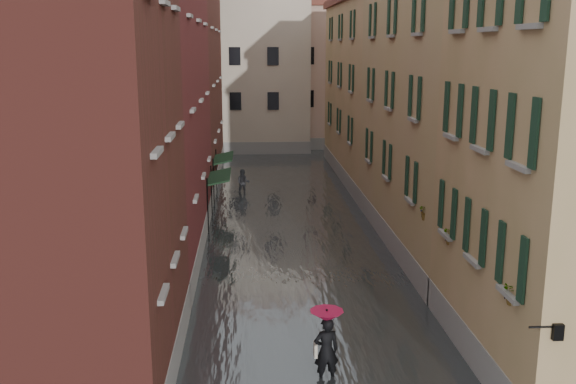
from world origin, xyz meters
name	(u,v)px	position (x,y,z in m)	size (l,w,h in m)	color
ground	(317,341)	(0.00, 0.00, 0.00)	(120.00, 120.00, 0.00)	#575659
floodwater	(290,223)	(0.00, 13.00, 0.10)	(10.00, 60.00, 0.20)	#474D4F
building_left_near	(45,141)	(-7.00, -2.00, 6.50)	(6.00, 8.00, 13.00)	maroon
building_left_mid	(127,109)	(-7.00, 9.00, 6.25)	(6.00, 14.00, 12.50)	#5C1E1D
building_left_far	(169,75)	(-7.00, 24.00, 7.00)	(6.00, 16.00, 14.00)	maroon
building_right_mid	(459,101)	(7.00, 9.00, 6.50)	(6.00, 14.00, 13.00)	tan
building_right_far	(385,93)	(7.00, 24.00, 5.75)	(6.00, 16.00, 11.50)	olive
building_end_cream	(236,73)	(-3.00, 38.00, 6.50)	(12.00, 9.00, 13.00)	beige
building_end_pink	(337,78)	(6.00, 40.00, 6.00)	(10.00, 9.00, 12.00)	tan
awning_near	(219,178)	(-3.48, 12.92, 2.47)	(1.09, 3.28, 2.80)	black
awning_far	(223,159)	(-3.48, 18.26, 2.47)	(1.09, 3.27, 2.80)	black
wall_lantern	(556,331)	(4.33, -6.00, 3.01)	(0.71, 0.22, 0.35)	black
window_planters	(460,231)	(4.12, -0.34, 3.51)	(0.59, 8.28, 0.84)	brown
pedestrian_main	(326,341)	(-0.02, -2.51, 1.21)	(0.90, 0.90, 2.06)	black
pedestrian_far	(243,183)	(-2.36, 19.59, 0.80)	(0.78, 0.61, 1.61)	black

